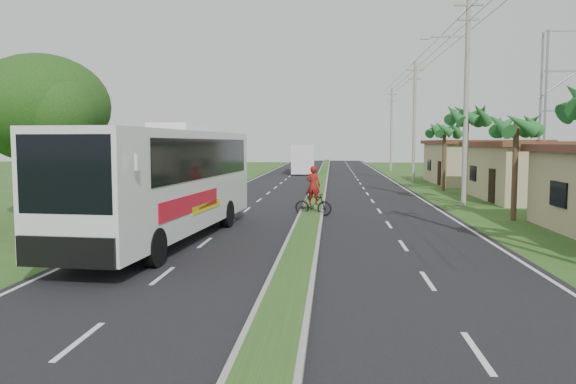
{
  "coord_description": "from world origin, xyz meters",
  "views": [
    {
      "loc": [
        1.01,
        -14.48,
        3.57
      ],
      "look_at": [
        -0.57,
        5.7,
        1.8
      ],
      "focal_mm": 35.0,
      "sensor_mm": 36.0,
      "label": 1
    }
  ],
  "objects": [
    {
      "name": "shop_far",
      "position": [
        14.0,
        36.0,
        1.93
      ],
      "size": [
        8.6,
        11.6,
        3.82
      ],
      "color": "tan",
      "rests_on": "ground"
    },
    {
      "name": "shop_mid",
      "position": [
        14.0,
        22.0,
        1.86
      ],
      "size": [
        7.6,
        10.6,
        3.67
      ],
      "color": "tan",
      "rests_on": "ground"
    },
    {
      "name": "palm_verge_b",
      "position": [
        9.4,
        12.0,
        4.36
      ],
      "size": [
        2.4,
        2.4,
        5.05
      ],
      "color": "#473321",
      "rests_on": "ground"
    },
    {
      "name": "shade_tree",
      "position": [
        -12.11,
        10.02,
        5.03
      ],
      "size": [
        6.3,
        6.0,
        7.54
      ],
      "color": "#473321",
      "rests_on": "ground"
    },
    {
      "name": "ground",
      "position": [
        0.0,
        0.0,
        0.0
      ],
      "size": [
        180.0,
        180.0,
        0.0
      ],
      "primitive_type": "plane",
      "color": "#274A1B",
      "rests_on": "ground"
    },
    {
      "name": "motorcyclist",
      "position": [
        0.1,
        12.91,
        0.9
      ],
      "size": [
        1.95,
        1.01,
        2.46
      ],
      "rotation": [
        0.0,
        0.0,
        -0.27
      ],
      "color": "black",
      "rests_on": "ground"
    },
    {
      "name": "palm_verge_d",
      "position": [
        9.3,
        28.0,
        4.55
      ],
      "size": [
        2.4,
        2.4,
        5.25
      ],
      "color": "#473321",
      "rests_on": "ground"
    },
    {
      "name": "median_strip",
      "position": [
        0.0,
        20.0,
        0.1
      ],
      "size": [
        1.2,
        160.0,
        0.18
      ],
      "color": "gray",
      "rests_on": "ground"
    },
    {
      "name": "lane_edge_right",
      "position": [
        6.7,
        20.0,
        0.0
      ],
      "size": [
        0.12,
        160.0,
        0.01
      ],
      "primitive_type": "cube",
      "color": "silver",
      "rests_on": "ground"
    },
    {
      "name": "road_asphalt",
      "position": [
        0.0,
        20.0,
        0.01
      ],
      "size": [
        14.0,
        160.0,
        0.02
      ],
      "primitive_type": "cube",
      "color": "black",
      "rests_on": "ground"
    },
    {
      "name": "lane_edge_left",
      "position": [
        -6.7,
        20.0,
        0.0
      ],
      "size": [
        0.12,
        160.0,
        0.01
      ],
      "primitive_type": "cube",
      "color": "silver",
      "rests_on": "ground"
    },
    {
      "name": "utility_pole_d",
      "position": [
        8.5,
        58.0,
        5.42
      ],
      "size": [
        1.6,
        0.28,
        10.5
      ],
      "color": "gray",
      "rests_on": "ground"
    },
    {
      "name": "coach_bus_far",
      "position": [
        -2.48,
        52.34,
        1.9
      ],
      "size": [
        3.05,
        11.62,
        3.35
      ],
      "rotation": [
        0.0,
        0.0,
        0.05
      ],
      "color": "white",
      "rests_on": "ground"
    },
    {
      "name": "utility_pole_c",
      "position": [
        8.5,
        38.0,
        5.67
      ],
      "size": [
        1.6,
        0.28,
        11.0
      ],
      "color": "gray",
      "rests_on": "ground"
    },
    {
      "name": "palm_verge_c",
      "position": [
        8.8,
        19.0,
        5.12
      ],
      "size": [
        2.4,
        2.4,
        5.85
      ],
      "color": "#473321",
      "rests_on": "ground"
    },
    {
      "name": "utility_pole_b",
      "position": [
        8.47,
        18.0,
        6.26
      ],
      "size": [
        3.2,
        0.28,
        12.0
      ],
      "color": "gray",
      "rests_on": "ground"
    },
    {
      "name": "coach_bus_main",
      "position": [
        -4.95,
        5.4,
        2.37
      ],
      "size": [
        3.88,
        13.51,
        4.31
      ],
      "rotation": [
        0.0,
        0.0,
        -0.08
      ],
      "color": "silver",
      "rests_on": "ground"
    }
  ]
}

